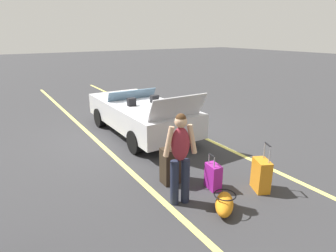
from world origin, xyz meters
The scene contains 9 objects.
ground_plane centered at (0.00, 0.00, 0.00)m, with size 80.00×80.00×0.00m, color #333335.
lot_line_near centered at (0.00, -1.34, 0.00)m, with size 18.00×0.12×0.01m, color #EAE066.
lot_line_mid centered at (0.00, 1.36, 0.00)m, with size 18.00×0.12×0.01m, color #EAE066.
convertible_car centered at (0.20, 0.00, 0.59)m, with size 4.20×1.85×1.51m.
suitcase_large_black centered at (-2.99, 0.80, 0.37)m, with size 0.31×0.49×1.08m.
suitcase_medium_bright centered at (-4.15, -0.44, 0.31)m, with size 0.46×0.39×0.95m.
suitcase_small_carryon centered at (-3.62, 0.30, 0.25)m, with size 0.37×0.25×0.72m.
duffel_bag centered at (-4.32, 0.65, 0.16)m, with size 0.66×0.67×0.34m.
traveler_person centered at (-3.69, 1.12, 0.93)m, with size 0.30×0.60×1.65m.
Camera 1 is at (-7.30, 3.65, 2.88)m, focal length 30.42 mm.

